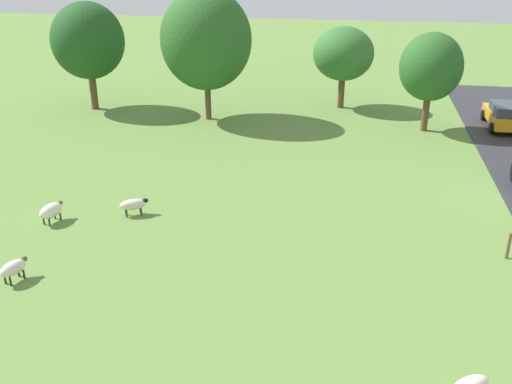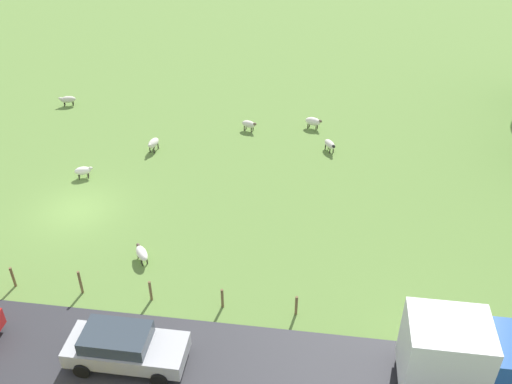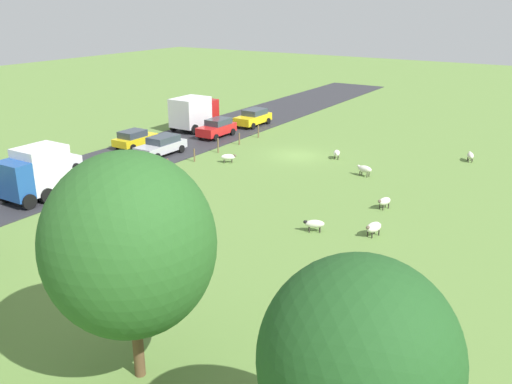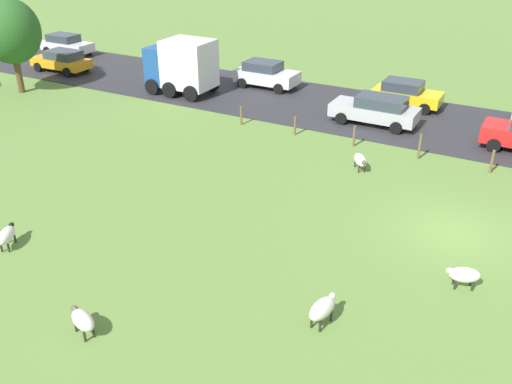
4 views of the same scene
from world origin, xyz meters
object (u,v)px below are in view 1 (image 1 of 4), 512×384
object	(u,v)px
sheep_1	(13,268)
tree_0	(88,41)
tree_2	(343,54)
tree_3	(431,67)
car_1	(505,115)
tree_1	(206,40)
sheep_6	(51,211)
sheep_0	(133,205)

from	to	relation	value
sheep_1	tree_0	distance (m)	22.16
sheep_1	tree_2	world-z (taller)	tree_2
tree_3	car_1	bearing A→B (deg)	14.68
tree_1	car_1	world-z (taller)	tree_1
tree_2	tree_1	bearing A→B (deg)	-152.39
sheep_6	tree_3	distance (m)	22.21
tree_2	tree_3	bearing A→B (deg)	-40.63
sheep_0	tree_3	distance (m)	19.31
sheep_0	car_1	size ratio (longest dim) A/B	0.27
tree_2	car_1	distance (m)	10.72
sheep_0	tree_3	world-z (taller)	tree_3
car_1	sheep_6	bearing A→B (deg)	-141.08
tree_1	tree_2	world-z (taller)	tree_1
sheep_6	tree_0	distance (m)	17.88
sheep_0	car_1	distance (m)	23.28
tree_1	tree_2	distance (m)	9.29
sheep_6	tree_0	xyz separation A→B (m)	(-5.67, 16.48, 3.98)
tree_1	sheep_1	bearing A→B (deg)	-94.46
tree_1	tree_3	bearing A→B (deg)	-0.62
tree_3	car_1	distance (m)	5.70
sheep_6	tree_2	distance (m)	22.61
sheep_1	car_1	size ratio (longest dim) A/B	0.26
tree_0	tree_3	world-z (taller)	tree_0
tree_3	car_1	world-z (taller)	tree_3
car_1	tree_2	bearing A→B (deg)	162.21
sheep_1	tree_2	distance (m)	26.06
tree_0	tree_3	xyz separation A→B (m)	(21.43, -1.17, -0.72)
sheep_6	tree_1	distance (m)	16.26
tree_3	sheep_1	bearing A→B (deg)	-127.10
sheep_0	tree_3	size ratio (longest dim) A/B	0.21
sheep_6	tree_1	xyz separation A→B (m)	(2.48, 15.45, 4.41)
sheep_1	tree_2	xyz separation A→B (m)	(9.68, 23.99, 3.11)
sheep_6	car_1	xyz separation A→B (m)	(20.49, 16.55, 0.33)
sheep_0	tree_3	xyz separation A→B (m)	(12.78, 14.10, 3.30)
sheep_1	sheep_6	world-z (taller)	sheep_6
sheep_1	tree_0	size ratio (longest dim) A/B	0.16
tree_3	sheep_6	bearing A→B (deg)	-135.83
sheep_0	sheep_6	xyz separation A→B (m)	(-2.99, -1.21, 0.04)
sheep_1	tree_3	bearing A→B (deg)	52.90
sheep_6	tree_2	xyz separation A→B (m)	(10.63, 19.71, 3.08)
sheep_1	tree_0	world-z (taller)	tree_0
sheep_6	car_1	size ratio (longest dim) A/B	0.29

